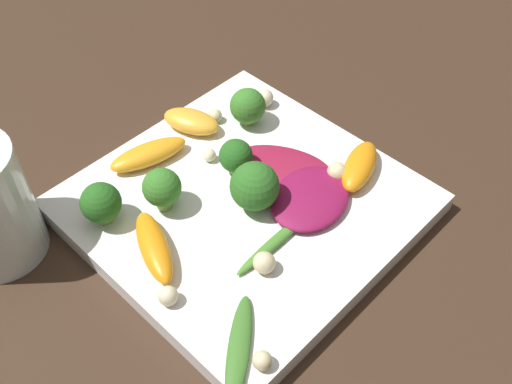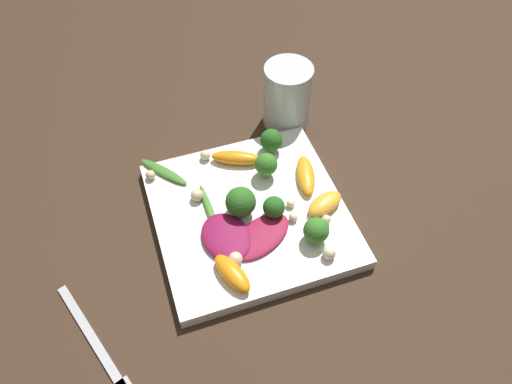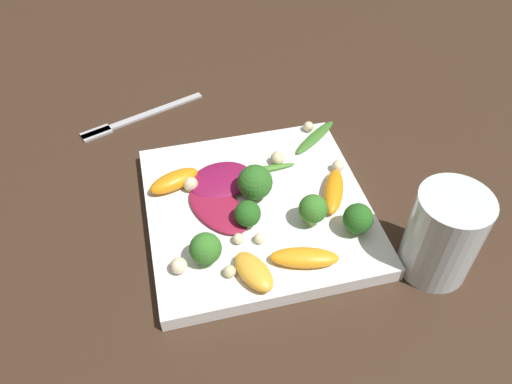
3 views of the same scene
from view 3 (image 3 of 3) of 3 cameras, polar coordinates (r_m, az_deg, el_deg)
ground_plane at (r=0.63m, az=0.17°, el=-2.58°), size 2.40×2.40×0.00m
plate at (r=0.62m, az=0.17°, el=-1.99°), size 0.27×0.27×0.02m
drinking_glass at (r=0.57m, az=20.61°, el=-4.60°), size 0.08×0.08×0.11m
fork at (r=0.79m, az=-14.19°, el=8.03°), size 0.08×0.19×0.01m
radicchio_leaf_0 at (r=0.63m, az=-4.00°, el=1.36°), size 0.08×0.09×0.01m
radicchio_leaf_1 at (r=0.60m, az=-4.33°, el=-1.98°), size 0.11×0.09×0.01m
orange_segment_0 at (r=0.62m, az=8.87°, el=0.13°), size 0.08×0.05×0.02m
orange_segment_1 at (r=0.63m, az=-9.35°, el=1.28°), size 0.05×0.07×0.02m
orange_segment_2 at (r=0.55m, az=5.55°, el=-7.48°), size 0.05×0.08×0.02m
orange_segment_3 at (r=0.54m, az=-0.27°, el=-9.09°), size 0.07×0.05×0.02m
broccoli_floret_0 at (r=0.58m, az=11.57°, el=-3.01°), size 0.03×0.03×0.04m
broccoli_floret_1 at (r=0.58m, az=-0.96°, el=-2.54°), size 0.03×0.03×0.04m
broccoli_floret_2 at (r=0.58m, az=6.53°, el=-1.99°), size 0.03×0.03×0.04m
broccoli_floret_3 at (r=0.60m, az=-0.18°, el=1.08°), size 0.04×0.04×0.05m
broccoli_floret_4 at (r=0.54m, az=-5.78°, el=-6.48°), size 0.04×0.04×0.04m
arugula_sprig_0 at (r=0.65m, az=0.45°, el=2.52°), size 0.01×0.10×0.01m
arugula_sprig_1 at (r=0.71m, az=6.76°, el=6.26°), size 0.07×0.08×0.01m
macadamia_nut_0 at (r=0.66m, az=9.36°, el=2.96°), size 0.02×0.02×0.02m
macadamia_nut_1 at (r=0.66m, az=2.48°, el=3.90°), size 0.02×0.02×0.02m
macadamia_nut_2 at (r=0.57m, az=-2.03°, el=-5.35°), size 0.01×0.01×0.01m
macadamia_nut_3 at (r=0.72m, az=6.02°, el=7.45°), size 0.01×0.01×0.01m
macadamia_nut_4 at (r=0.57m, az=0.44°, el=-5.31°), size 0.01×0.01×0.01m
macadamia_nut_5 at (r=0.55m, az=-8.81°, el=-8.31°), size 0.02×0.02×0.02m
macadamia_nut_6 at (r=0.54m, az=-3.02°, el=-9.03°), size 0.01×0.01×0.01m
macadamia_nut_7 at (r=0.63m, az=-7.47°, el=0.90°), size 0.02×0.02×0.02m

